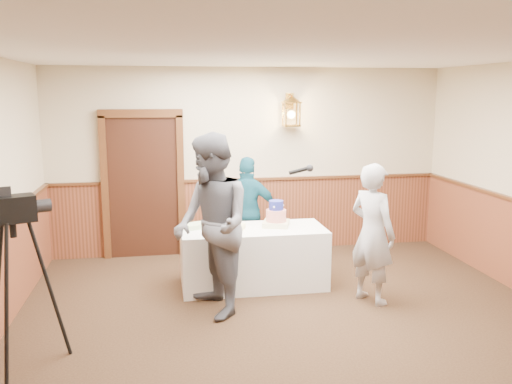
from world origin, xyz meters
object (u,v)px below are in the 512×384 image
(sheet_cake_yellow, at_px, (231,227))
(tiered_cake, at_px, (276,216))
(interviewer, at_px, (212,226))
(assistant_p, at_px, (248,212))
(display_table, at_px, (253,257))
(baker, at_px, (372,234))
(tv_camera_rig, at_px, (18,292))
(sheet_cake_green, at_px, (195,226))

(sheet_cake_yellow, bearing_deg, tiered_cake, 7.48)
(interviewer, relative_size, assistant_p, 1.30)
(assistant_p, bearing_deg, display_table, 107.05)
(sheet_cake_yellow, bearing_deg, baker, -25.52)
(interviewer, xyz_separation_m, tv_camera_rig, (-1.79, -0.88, -0.31))
(assistant_p, xyz_separation_m, tv_camera_rig, (-2.45, -2.52, -0.07))
(display_table, bearing_deg, sheet_cake_yellow, -178.23)
(tiered_cake, bearing_deg, sheet_cake_green, 176.65)
(baker, distance_m, assistant_p, 2.00)
(sheet_cake_green, relative_size, interviewer, 0.13)
(tiered_cake, distance_m, interviewer, 1.25)
(sheet_cake_yellow, distance_m, sheet_cake_green, 0.46)
(interviewer, bearing_deg, tv_camera_rig, -77.67)
(sheet_cake_green, height_order, assistant_p, assistant_p)
(sheet_cake_yellow, distance_m, baker, 1.72)
(display_table, xyz_separation_m, baker, (1.27, -0.75, 0.45))
(display_table, xyz_separation_m, tiered_cake, (0.31, 0.07, 0.50))
(display_table, relative_size, assistant_p, 1.16)
(sheet_cake_yellow, xyz_separation_m, baker, (1.56, -0.74, 0.04))
(baker, bearing_deg, display_table, 29.87)
(tv_camera_rig, bearing_deg, display_table, 11.70)
(sheet_cake_green, height_order, interviewer, interviewer)
(sheet_cake_yellow, bearing_deg, display_table, 1.77)
(sheet_cake_yellow, xyz_separation_m, interviewer, (-0.31, -0.79, 0.22))
(sheet_cake_yellow, bearing_deg, sheet_cake_green, 162.43)
(interviewer, bearing_deg, tiered_cake, 119.89)
(sheet_cake_yellow, xyz_separation_m, sheet_cake_green, (-0.43, 0.14, -0.00))
(display_table, height_order, tv_camera_rig, tv_camera_rig)
(display_table, xyz_separation_m, tv_camera_rig, (-2.38, -1.68, 0.33))
(display_table, bearing_deg, baker, -30.60)
(interviewer, height_order, tv_camera_rig, interviewer)
(tiered_cake, bearing_deg, tv_camera_rig, -146.96)
(tv_camera_rig, bearing_deg, tiered_cake, 9.55)
(assistant_p, height_order, tv_camera_rig, tv_camera_rig)
(interviewer, distance_m, assistant_p, 1.78)
(sheet_cake_green, bearing_deg, display_table, -10.15)
(tiered_cake, xyz_separation_m, assistant_p, (-0.24, 0.78, -0.10))
(sheet_cake_yellow, distance_m, assistant_p, 0.92)
(baker, distance_m, tv_camera_rig, 3.77)
(display_table, height_order, sheet_cake_green, sheet_cake_green)
(sheet_cake_green, bearing_deg, assistant_p, 42.14)
(baker, bearing_deg, sheet_cake_yellow, 34.95)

